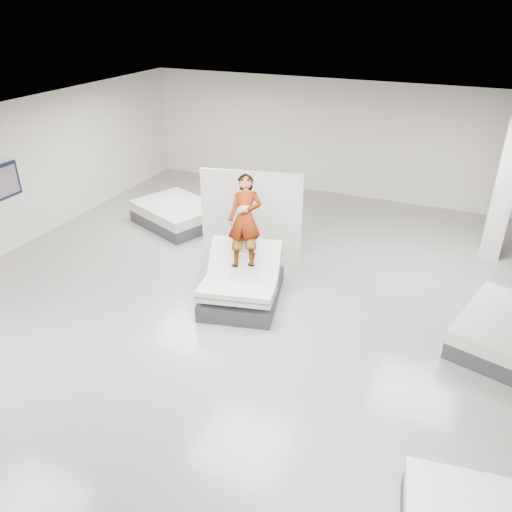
% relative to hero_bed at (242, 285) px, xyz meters
% --- Properties ---
extents(room, '(14.00, 14.04, 3.20)m').
position_rel_hero_bed_xyz_m(room, '(0.28, -0.60, 1.25)').
color(room, '#A4A19B').
rests_on(room, ground).
extents(hero_bed, '(1.72, 2.05, 1.17)m').
position_rel_hero_bed_xyz_m(hero_bed, '(0.00, 0.00, 0.00)').
color(hero_bed, '#3D3D43').
rests_on(hero_bed, floor).
extents(person, '(1.00, 1.77, 1.36)m').
position_rel_hero_bed_xyz_m(person, '(-0.07, 0.32, 0.86)').
color(person, slate).
rests_on(person, hero_bed).
extents(remote, '(0.08, 0.15, 0.08)m').
position_rel_hero_bed_xyz_m(remote, '(0.22, 0.03, 0.64)').
color(remote, black).
rests_on(remote, person).
extents(divider_panel, '(2.15, 0.57, 1.98)m').
position_rel_hero_bed_xyz_m(divider_panel, '(-0.57, 1.72, 0.64)').
color(divider_panel, white).
rests_on(divider_panel, floor).
extents(flat_bed_right_far, '(1.95, 2.28, 0.54)m').
position_rel_hero_bed_xyz_m(flat_bed_right_far, '(4.62, 0.48, -0.08)').
color(flat_bed_right_far, '#3D3D43').
rests_on(flat_bed_right_far, floor).
extents(flat_bed_left_far, '(2.43, 2.16, 0.55)m').
position_rel_hero_bed_xyz_m(flat_bed_left_far, '(-3.03, 2.60, -0.07)').
color(flat_bed_left_far, '#3D3D43').
rests_on(flat_bed_left_far, floor).
extents(column, '(0.40, 0.40, 3.20)m').
position_rel_hero_bed_xyz_m(column, '(4.28, 3.90, 1.25)').
color(column, white).
rests_on(column, floor).
extents(wall_poster, '(0.06, 0.95, 0.75)m').
position_rel_hero_bed_xyz_m(wall_poster, '(-5.65, -0.10, 1.25)').
color(wall_poster, black).
rests_on(wall_poster, wall_left).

